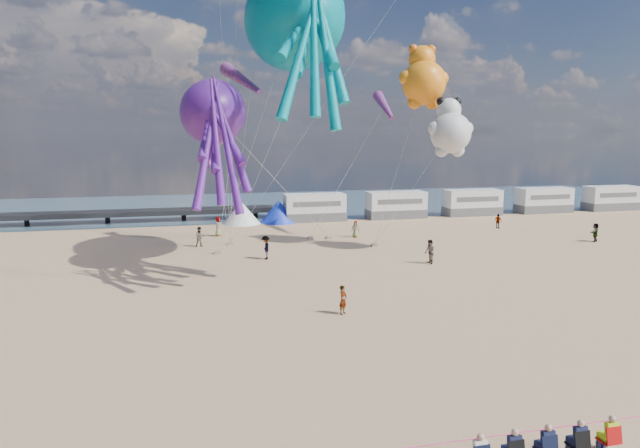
{
  "coord_description": "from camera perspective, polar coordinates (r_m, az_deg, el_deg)",
  "views": [
    {
      "loc": [
        -7.79,
        -20.35,
        9.82
      ],
      "look_at": [
        -1.5,
        6.0,
        5.37
      ],
      "focal_mm": 32.0,
      "sensor_mm": 36.0,
      "label": 1
    }
  ],
  "objects": [
    {
      "name": "motorhome_1",
      "position": [
        65.22,
        7.62,
        1.91
      ],
      "size": [
        6.6,
        2.5,
        3.0
      ],
      "primitive_type": "cube",
      "color": "silver",
      "rests_on": "ground"
    },
    {
      "name": "windsock_left",
      "position": [
        47.75,
        -7.82,
        14.12
      ],
      "size": [
        3.24,
        6.61,
        6.62
      ],
      "primitive_type": null,
      "rotation": [
        0.0,
        0.0,
        0.34
      ],
      "color": "red"
    },
    {
      "name": "beachgoer_2",
      "position": [
        44.12,
        -5.45,
        -2.36
      ],
      "size": [
        0.77,
        0.95,
        1.83
      ],
      "primitive_type": "imported",
      "rotation": [
        0.0,
        0.0,
        4.63
      ],
      "color": "#7F6659",
      "rests_on": "ground"
    },
    {
      "name": "kite_teddy_orange",
      "position": [
        47.75,
        10.34,
        13.71
      ],
      "size": [
        5.38,
        5.22,
        6.09
      ],
      "primitive_type": null,
      "rotation": [
        0.0,
        0.0,
        -0.33
      ],
      "color": "orange"
    },
    {
      "name": "tent_blue",
      "position": [
        61.74,
        -4.17,
        1.28
      ],
      "size": [
        4.0,
        4.0,
        2.4
      ],
      "primitive_type": "cone",
      "color": "#1933CC",
      "rests_on": "ground"
    },
    {
      "name": "beachgoer_7",
      "position": [
        43.17,
        10.92,
        -2.76
      ],
      "size": [
        0.62,
        0.91,
        1.82
      ],
      "primitive_type": "imported",
      "rotation": [
        0.0,
        0.0,
        4.67
      ],
      "color": "#7F6659",
      "rests_on": "ground"
    },
    {
      "name": "kite_octopus_purple",
      "position": [
        40.37,
        -10.65,
        10.92
      ],
      "size": [
        6.11,
        10.22,
        10.92
      ],
      "primitive_type": null,
      "rotation": [
        0.0,
        0.0,
        0.22
      ],
      "color": "#551C8B"
    },
    {
      "name": "windsock_right",
      "position": [
        41.15,
        -10.45,
        7.67
      ],
      "size": [
        2.35,
        5.47,
        5.43
      ],
      "primitive_type": null,
      "rotation": [
        0.0,
        0.0,
        -0.28
      ],
      "color": "red"
    },
    {
      "name": "tent_white",
      "position": [
        61.24,
        -7.87,
        1.14
      ],
      "size": [
        4.0,
        4.0,
        2.4
      ],
      "primitive_type": "cone",
      "color": "white",
      "rests_on": "ground"
    },
    {
      "name": "standing_person",
      "position": [
        31.03,
        2.33,
        -7.59
      ],
      "size": [
        0.68,
        0.68,
        1.59
      ],
      "primitive_type": "imported",
      "rotation": [
        0.0,
        0.0,
        0.78
      ],
      "color": "tan",
      "rests_on": "ground"
    },
    {
      "name": "motorhome_4",
      "position": [
        79.96,
        27.07,
        2.33
      ],
      "size": [
        6.6,
        2.5,
        3.0
      ],
      "primitive_type": "cube",
      "color": "silver",
      "rests_on": "ground"
    },
    {
      "name": "rope_line",
      "position": [
        19.81,
        12.5,
        -20.56
      ],
      "size": [
        34.0,
        0.03,
        0.03
      ],
      "primitive_type": "cylinder",
      "rotation": [
        0.0,
        1.57,
        0.0
      ],
      "color": "#F2338C",
      "rests_on": "ground"
    },
    {
      "name": "water",
      "position": [
        76.38,
        -7.47,
        1.87
      ],
      "size": [
        120.0,
        120.0,
        0.0
      ],
      "primitive_type": "plane",
      "color": "#37556A",
      "rests_on": "ground"
    },
    {
      "name": "sandbag_d",
      "position": [
        52.19,
        -0.98,
        -1.4
      ],
      "size": [
        0.5,
        0.35,
        0.22
      ],
      "primitive_type": "cube",
      "color": "gray",
      "rests_on": "ground"
    },
    {
      "name": "kite_panda",
      "position": [
        46.42,
        12.92,
        8.89
      ],
      "size": [
        4.73,
        4.57,
        5.52
      ],
      "primitive_type": null,
      "rotation": [
        0.0,
        0.0,
        0.26
      ],
      "color": "silver"
    },
    {
      "name": "ground",
      "position": [
        23.9,
        7.1,
        -15.01
      ],
      "size": [
        120.0,
        120.0,
        0.0
      ],
      "primitive_type": "plane",
      "color": "tan",
      "rests_on": "ground"
    },
    {
      "name": "spectator_row",
      "position": [
        19.33,
        21.56,
        -19.68
      ],
      "size": [
        6.1,
        0.9,
        1.3
      ],
      "primitive_type": null,
      "color": "black",
      "rests_on": "ground"
    },
    {
      "name": "sandbag_a",
      "position": [
        46.69,
        -10.23,
        -2.83
      ],
      "size": [
        0.5,
        0.35,
        0.22
      ],
      "primitive_type": "cube",
      "color": "gray",
      "rests_on": "ground"
    },
    {
      "name": "motorhome_0",
      "position": [
        62.46,
        -0.55,
        1.67
      ],
      "size": [
        6.6,
        2.5,
        3.0
      ],
      "primitive_type": "cube",
      "color": "silver",
      "rests_on": "ground"
    },
    {
      "name": "sandbag_c",
      "position": [
        49.0,
        5.45,
        -2.15
      ],
      "size": [
        0.5,
        0.35,
        0.22
      ],
      "primitive_type": "cube",
      "color": "gray",
      "rests_on": "ground"
    },
    {
      "name": "beachgoer_3",
      "position": [
        60.47,
        17.38,
        0.27
      ],
      "size": [
        0.97,
        1.11,
        1.49
      ],
      "primitive_type": "imported",
      "rotation": [
        0.0,
        0.0,
        2.11
      ],
      "color": "#7F6659",
      "rests_on": "ground"
    },
    {
      "name": "windsock_mid",
      "position": [
        53.34,
        6.48,
        11.63
      ],
      "size": [
        1.33,
        5.24,
        5.18
      ],
      "primitive_type": null,
      "rotation": [
        0.0,
        0.0,
        -0.06
      ],
      "color": "red"
    },
    {
      "name": "beachgoer_4",
      "position": [
        56.54,
        25.82,
        -0.76
      ],
      "size": [
        1.04,
        0.88,
        1.66
      ],
      "primitive_type": "imported",
      "rotation": [
        0.0,
        0.0,
        3.73
      ],
      "color": "#7F6659",
      "rests_on": "ground"
    },
    {
      "name": "beachgoer_1",
      "position": [
        49.65,
        -11.92,
        -1.27
      ],
      "size": [
        0.87,
        0.59,
        1.72
      ],
      "primitive_type": "imported",
      "rotation": [
        0.0,
        0.0,
        0.05
      ],
      "color": "#7F6659",
      "rests_on": "ground"
    },
    {
      "name": "sandbag_e",
      "position": [
        50.1,
        -8.97,
        -1.96
      ],
      "size": [
        0.5,
        0.35,
        0.22
      ],
      "primitive_type": "cube",
      "color": "gray",
      "rests_on": "ground"
    },
    {
      "name": "motorhome_3",
      "position": [
        74.16,
        21.47,
        2.24
      ],
      "size": [
        6.6,
        2.5,
        3.0
      ],
      "primitive_type": "cube",
      "color": "silver",
      "rests_on": "ground"
    },
    {
      "name": "beachgoer_0",
      "position": [
        54.45,
        -10.14,
        -0.22
      ],
      "size": [
        0.67,
        0.79,
        1.85
      ],
      "primitive_type": "imported",
      "rotation": [
        0.0,
        0.0,
        1.17
      ],
      "color": "#7F6659",
      "rests_on": "ground"
    },
    {
      "name": "beachgoer_6",
      "position": [
        53.06,
        3.57,
        -0.52
      ],
      "size": [
        0.65,
        0.53,
        1.53
      ],
      "primitive_type": "imported",
      "rotation": [
        0.0,
        0.0,
        5.95
      ],
      "color": "#7F6659",
      "rests_on": "ground"
    },
    {
      "name": "motorhome_2",
      "position": [
        69.19,
        14.99,
        2.1
      ],
      "size": [
        6.6,
        2.5,
        3.0
      ],
      "primitive_type": "cube",
      "color": "silver",
      "rests_on": "ground"
    },
    {
      "name": "kite_octopus_teal",
      "position": [
        43.07,
        -2.63,
        19.73
      ],
      "size": [
        6.82,
        12.61,
        13.71
      ],
      "primitive_type": null,
      "rotation": [
        0.0,
        0.0,
        -0.14
      ],
      "color": "#01828F"
    },
    {
      "name": "sandbag_b",
      "position": [
        52.37,
        0.87,
        -1.36
      ],
      "size": [
        0.5,
        0.35,
        0.22
      ],
      "primitive_type": "cube",
      "color": "gray",
      "rests_on": "ground"
    }
  ]
}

